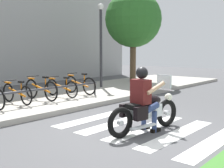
{
  "coord_description": "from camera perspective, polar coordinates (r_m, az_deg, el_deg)",
  "views": [
    {
      "loc": [
        -4.88,
        -3.58,
        1.77
      ],
      "look_at": [
        1.17,
        1.61,
        0.85
      ],
      "focal_mm": 45.42,
      "sensor_mm": 36.0,
      "label": 1
    }
  ],
  "objects": [
    {
      "name": "bicycle_4",
      "position": [
        9.25,
        -18.61,
        -1.74
      ],
      "size": [
        0.48,
        1.58,
        0.73
      ],
      "color": "black",
      "rests_on": "sidewalk"
    },
    {
      "name": "tree_near_rack",
      "position": [
        15.52,
        4.3,
        12.84
      ],
      "size": [
        3.01,
        3.01,
        4.99
      ],
      "color": "brown",
      "rests_on": "ground"
    },
    {
      "name": "crosswalk_stripe_1",
      "position": [
        6.34,
        13.14,
        -9.75
      ],
      "size": [
        2.8,
        0.4,
        0.01
      ],
      "primitive_type": "cube",
      "color": "white",
      "rests_on": "ground"
    },
    {
      "name": "bicycle_5",
      "position": [
        9.72,
        -14.15,
        -1.03
      ],
      "size": [
        0.48,
        1.72,
        0.8
      ],
      "color": "black",
      "rests_on": "sidewalk"
    },
    {
      "name": "ground_plane",
      "position": [
        6.3,
        4.23,
        -9.74
      ],
      "size": [
        48.0,
        48.0,
        0.0
      ],
      "primitive_type": "plane",
      "color": "#4C4C4F"
    },
    {
      "name": "rider",
      "position": [
        6.17,
        6.33,
        -2.21
      ],
      "size": [
        0.69,
        0.61,
        1.44
      ],
      "color": "#591919",
      "rests_on": "ground"
    },
    {
      "name": "crosswalk_stripe_3",
      "position": [
        7.19,
        1.66,
        -7.63
      ],
      "size": [
        2.8,
        0.4,
        0.01
      ],
      "primitive_type": "cube",
      "color": "white",
      "rests_on": "ground"
    },
    {
      "name": "bike_rack",
      "position": [
        8.54,
        -19.25,
        -1.79
      ],
      "size": [
        6.78,
        0.07,
        0.49
      ],
      "color": "#333338",
      "rests_on": "sidewalk"
    },
    {
      "name": "bicycle_6",
      "position": [
        10.25,
        -10.12,
        -0.71
      ],
      "size": [
        0.48,
        1.65,
        0.73
      ],
      "color": "black",
      "rests_on": "sidewalk"
    },
    {
      "name": "crosswalk_stripe_4",
      "position": [
        7.7,
        -3.01,
        -6.67
      ],
      "size": [
        2.8,
        0.4,
        0.01
      ],
      "primitive_type": "cube",
      "color": "white",
      "rests_on": "ground"
    },
    {
      "name": "bicycle_7",
      "position": [
        10.82,
        -6.51,
        -0.12
      ],
      "size": [
        0.48,
        1.65,
        0.8
      ],
      "color": "black",
      "rests_on": "sidewalk"
    },
    {
      "name": "street_lamp",
      "position": [
        12.89,
        -2.26,
        9.31
      ],
      "size": [
        0.28,
        0.28,
        3.88
      ],
      "color": "#2D2D33",
      "rests_on": "ground"
    },
    {
      "name": "crosswalk_stripe_2",
      "position": [
        6.73,
        7.02,
        -8.67
      ],
      "size": [
        2.8,
        0.4,
        0.01
      ],
      "primitive_type": "cube",
      "color": "white",
      "rests_on": "ground"
    },
    {
      "name": "sidewalk",
      "position": [
        9.82,
        -18.86,
        -3.71
      ],
      "size": [
        24.0,
        4.4,
        0.15
      ],
      "primitive_type": "cube",
      "color": "#A8A399",
      "rests_on": "ground"
    },
    {
      "name": "motorcycle",
      "position": [
        6.29,
        6.8,
        -5.46
      ],
      "size": [
        2.09,
        0.77,
        1.24
      ],
      "color": "black",
      "rests_on": "ground"
    },
    {
      "name": "crosswalk_stripe_0",
      "position": [
        6.04,
        20.01,
        -10.83
      ],
      "size": [
        2.8,
        0.4,
        0.01
      ],
      "primitive_type": "cube",
      "color": "white",
      "rests_on": "ground"
    }
  ]
}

